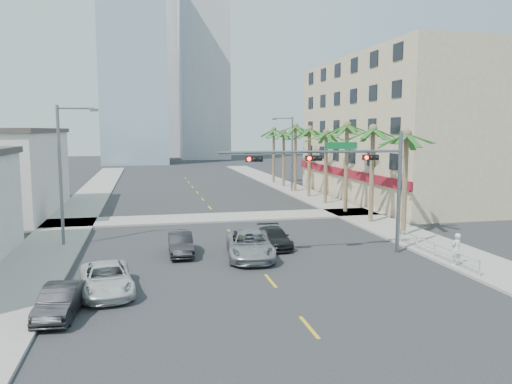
# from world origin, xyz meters

# --- Properties ---
(ground) EXTENTS (260.00, 260.00, 0.00)m
(ground) POSITION_xyz_m (0.00, 0.00, 0.00)
(ground) COLOR #262628
(ground) RESTS_ON ground
(sidewalk_right) EXTENTS (4.00, 120.00, 0.15)m
(sidewalk_right) POSITION_xyz_m (12.00, 20.00, 0.07)
(sidewalk_right) COLOR gray
(sidewalk_right) RESTS_ON ground
(sidewalk_left) EXTENTS (4.00, 120.00, 0.15)m
(sidewalk_left) POSITION_xyz_m (-12.00, 20.00, 0.07)
(sidewalk_left) COLOR gray
(sidewalk_left) RESTS_ON ground
(sidewalk_cross) EXTENTS (80.00, 4.00, 0.15)m
(sidewalk_cross) POSITION_xyz_m (0.00, 22.00, 0.07)
(sidewalk_cross) COLOR gray
(sidewalk_cross) RESTS_ON ground
(building_right) EXTENTS (15.25, 28.00, 15.00)m
(building_right) POSITION_xyz_m (21.99, 30.00, 7.50)
(building_right) COLOR tan
(building_right) RESTS_ON ground
(tower_far_left) EXTENTS (14.00, 14.00, 48.00)m
(tower_far_left) POSITION_xyz_m (-8.00, 95.00, 24.00)
(tower_far_left) COLOR #99B2C6
(tower_far_left) RESTS_ON ground
(tower_far_right) EXTENTS (12.00, 12.00, 60.00)m
(tower_far_right) POSITION_xyz_m (9.00, 110.00, 30.00)
(tower_far_right) COLOR #ADADB2
(tower_far_right) RESTS_ON ground
(tower_far_center) EXTENTS (16.00, 16.00, 42.00)m
(tower_far_center) POSITION_xyz_m (-3.00, 125.00, 21.00)
(tower_far_center) COLOR #ADADB2
(tower_far_center) RESTS_ON ground
(traffic_signal_mast) EXTENTS (11.12, 0.54, 7.20)m
(traffic_signal_mast) POSITION_xyz_m (5.78, 7.95, 5.06)
(traffic_signal_mast) COLOR slate
(traffic_signal_mast) RESTS_ON ground
(palm_tree_0) EXTENTS (4.80, 4.80, 7.80)m
(palm_tree_0) POSITION_xyz_m (11.60, 12.00, 7.08)
(palm_tree_0) COLOR brown
(palm_tree_0) RESTS_ON ground
(palm_tree_1) EXTENTS (4.80, 4.80, 8.16)m
(palm_tree_1) POSITION_xyz_m (11.60, 17.20, 7.43)
(palm_tree_1) COLOR brown
(palm_tree_1) RESTS_ON ground
(palm_tree_2) EXTENTS (4.80, 4.80, 8.52)m
(palm_tree_2) POSITION_xyz_m (11.60, 22.40, 7.78)
(palm_tree_2) COLOR brown
(palm_tree_2) RESTS_ON ground
(palm_tree_3) EXTENTS (4.80, 4.80, 7.80)m
(palm_tree_3) POSITION_xyz_m (11.60, 27.60, 7.08)
(palm_tree_3) COLOR brown
(palm_tree_3) RESTS_ON ground
(palm_tree_4) EXTENTS (4.80, 4.80, 8.16)m
(palm_tree_4) POSITION_xyz_m (11.60, 32.80, 7.43)
(palm_tree_4) COLOR brown
(palm_tree_4) RESTS_ON ground
(palm_tree_5) EXTENTS (4.80, 4.80, 8.52)m
(palm_tree_5) POSITION_xyz_m (11.60, 38.00, 7.78)
(palm_tree_5) COLOR brown
(palm_tree_5) RESTS_ON ground
(palm_tree_6) EXTENTS (4.80, 4.80, 7.80)m
(palm_tree_6) POSITION_xyz_m (11.60, 43.20, 7.08)
(palm_tree_6) COLOR brown
(palm_tree_6) RESTS_ON ground
(palm_tree_7) EXTENTS (4.80, 4.80, 8.16)m
(palm_tree_7) POSITION_xyz_m (11.60, 48.40, 7.43)
(palm_tree_7) COLOR brown
(palm_tree_7) RESTS_ON ground
(streetlight_left) EXTENTS (2.55, 0.25, 9.00)m
(streetlight_left) POSITION_xyz_m (-11.00, 14.00, 5.06)
(streetlight_left) COLOR slate
(streetlight_left) RESTS_ON ground
(streetlight_right) EXTENTS (2.55, 0.25, 9.00)m
(streetlight_right) POSITION_xyz_m (11.00, 38.00, 5.06)
(streetlight_right) COLOR slate
(streetlight_right) RESTS_ON ground
(guardrail) EXTENTS (0.08, 8.08, 1.00)m
(guardrail) POSITION_xyz_m (10.30, 6.00, 0.67)
(guardrail) COLOR silver
(guardrail) RESTS_ON ground
(car_parked_mid) EXTENTS (1.71, 3.96, 1.27)m
(car_parked_mid) POSITION_xyz_m (-9.40, 1.25, 0.63)
(car_parked_mid) COLOR black
(car_parked_mid) RESTS_ON ground
(car_parked_far) EXTENTS (2.84, 5.09, 1.34)m
(car_parked_far) POSITION_xyz_m (-7.80, 3.84, 0.67)
(car_parked_far) COLOR silver
(car_parked_far) RESTS_ON ground
(car_lane_left) EXTENTS (1.42, 3.97, 1.30)m
(car_lane_left) POSITION_xyz_m (-3.99, 10.24, 0.65)
(car_lane_left) COLOR black
(car_lane_left) RESTS_ON ground
(car_lane_center) EXTENTS (3.27, 5.90, 1.56)m
(car_lane_center) POSITION_xyz_m (-0.08, 8.65, 0.78)
(car_lane_center) COLOR #AFAFB4
(car_lane_center) RESTS_ON ground
(car_lane_right) EXTENTS (1.81, 4.27, 1.23)m
(car_lane_right) POSITION_xyz_m (2.00, 10.97, 0.61)
(car_lane_right) COLOR black
(car_lane_right) RESTS_ON ground
(pedestrian) EXTENTS (0.74, 0.60, 1.76)m
(pedestrian) POSITION_xyz_m (10.42, 4.15, 1.03)
(pedestrian) COLOR silver
(pedestrian) RESTS_ON sidewalk_right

